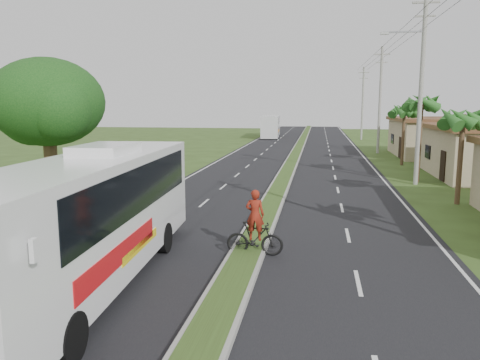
# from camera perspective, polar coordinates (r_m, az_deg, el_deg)

# --- Properties ---
(ground) EXTENTS (180.00, 180.00, 0.00)m
(ground) POSITION_cam_1_polar(r_m,az_deg,el_deg) (14.23, -0.28, -11.62)
(ground) COLOR #304419
(ground) RESTS_ON ground
(road_asphalt) EXTENTS (14.00, 160.00, 0.02)m
(road_asphalt) POSITION_cam_1_polar(r_m,az_deg,el_deg) (33.57, 5.54, 0.45)
(road_asphalt) COLOR black
(road_asphalt) RESTS_ON ground
(median_strip) EXTENTS (1.20, 160.00, 0.18)m
(median_strip) POSITION_cam_1_polar(r_m,az_deg,el_deg) (33.55, 5.54, 0.61)
(median_strip) COLOR gray
(median_strip) RESTS_ON ground
(lane_edge_left) EXTENTS (0.12, 160.00, 0.01)m
(lane_edge_left) POSITION_cam_1_polar(r_m,az_deg,el_deg) (34.67, -5.57, 0.71)
(lane_edge_left) COLOR silver
(lane_edge_left) RESTS_ON ground
(lane_edge_right) EXTENTS (0.12, 160.00, 0.01)m
(lane_edge_right) POSITION_cam_1_polar(r_m,az_deg,el_deg) (33.78, 16.95, 0.14)
(lane_edge_right) COLOR silver
(lane_edge_right) RESTS_ON ground
(shop_far) EXTENTS (8.60, 11.60, 3.82)m
(shop_far) POSITION_cam_1_polar(r_m,az_deg,el_deg) (50.59, 23.00, 4.87)
(shop_far) COLOR tan
(shop_far) RESTS_ON ground
(palm_verge_b) EXTENTS (2.40, 2.40, 5.05)m
(palm_verge_b) POSITION_cam_1_polar(r_m,az_deg,el_deg) (26.11, 25.56, 6.74)
(palm_verge_b) COLOR #473321
(palm_verge_b) RESTS_ON ground
(palm_verge_c) EXTENTS (2.40, 2.40, 5.85)m
(palm_verge_c) POSITION_cam_1_polar(r_m,az_deg,el_deg) (32.77, 21.27, 8.65)
(palm_verge_c) COLOR #473321
(palm_verge_c) RESTS_ON ground
(palm_verge_d) EXTENTS (2.40, 2.40, 5.25)m
(palm_verge_d) POSITION_cam_1_polar(r_m,az_deg,el_deg) (41.71, 19.42, 7.93)
(palm_verge_d) COLOR #473321
(palm_verge_d) RESTS_ON ground
(shade_tree) EXTENTS (6.30, 6.00, 7.54)m
(shade_tree) POSITION_cam_1_polar(r_m,az_deg,el_deg) (27.23, -22.61, 8.40)
(shade_tree) COLOR #473321
(shade_tree) RESTS_ON ground
(utility_pole_b) EXTENTS (3.20, 0.28, 12.00)m
(utility_pole_b) POSITION_cam_1_polar(r_m,az_deg,el_deg) (31.75, 21.17, 10.71)
(utility_pole_b) COLOR gray
(utility_pole_b) RESTS_ON ground
(utility_pole_c) EXTENTS (1.60, 0.28, 11.00)m
(utility_pole_c) POSITION_cam_1_polar(r_m,az_deg,el_deg) (51.49, 16.71, 9.44)
(utility_pole_c) COLOR gray
(utility_pole_c) RESTS_ON ground
(utility_pole_d) EXTENTS (1.60, 0.28, 10.50)m
(utility_pole_d) POSITION_cam_1_polar(r_m,az_deg,el_deg) (71.38, 14.72, 9.12)
(utility_pole_d) COLOR gray
(utility_pole_d) RESTS_ON ground
(coach_bus_main) EXTENTS (3.25, 12.20, 3.90)m
(coach_bus_main) POSITION_cam_1_polar(r_m,az_deg,el_deg) (13.49, -17.59, -3.70)
(coach_bus_main) COLOR white
(coach_bus_main) RESTS_ON ground
(coach_bus_far) EXTENTS (3.19, 11.80, 3.40)m
(coach_bus_far) POSITION_cam_1_polar(r_m,az_deg,el_deg) (74.55, 3.79, 6.70)
(coach_bus_far) COLOR silver
(coach_bus_far) RESTS_ON ground
(motorcyclist) EXTENTS (1.92, 0.56, 2.27)m
(motorcyclist) POSITION_cam_1_polar(r_m,az_deg,el_deg) (15.82, 1.83, -6.41)
(motorcyclist) COLOR black
(motorcyclist) RESTS_ON ground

